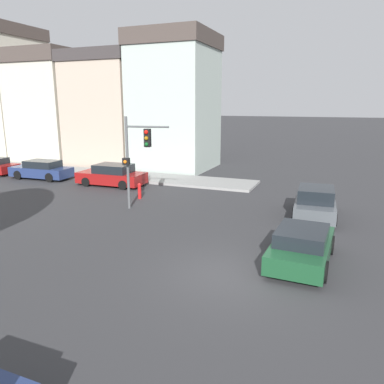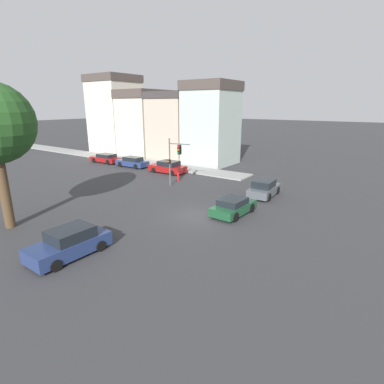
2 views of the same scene
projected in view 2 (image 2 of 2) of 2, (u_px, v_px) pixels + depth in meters
name	position (u px, v px, depth m)	size (l,w,h in m)	color
ground_plane	(197.00, 216.00, 22.15)	(300.00, 300.00, 0.00)	#333335
sidewalk_strip	(83.00, 153.00, 50.03)	(3.30, 60.00, 0.16)	gray
rowhouse_backdrop	(153.00, 121.00, 46.50)	(8.32, 26.11, 12.65)	#ADBCB2
traffic_signal	(174.00, 156.00, 29.27)	(0.82, 2.36, 4.77)	#515456
crossing_car_0	(233.00, 207.00, 22.20)	(4.03, 2.08, 1.28)	#194728
crossing_car_1	(69.00, 243.00, 16.11)	(4.30, 2.09, 1.54)	navy
crossing_car_2	(264.00, 189.00, 26.70)	(4.09, 2.12, 1.50)	#4C5156
parked_car_0	(168.00, 167.00, 36.01)	(2.13, 4.57, 1.44)	maroon
parked_car_1	(132.00, 162.00, 39.36)	(1.94, 4.60, 1.35)	navy
parked_car_2	(106.00, 158.00, 42.36)	(2.14, 4.70, 1.26)	maroon
fire_hydrant	(178.00, 176.00, 32.13)	(0.22, 0.22, 0.92)	red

